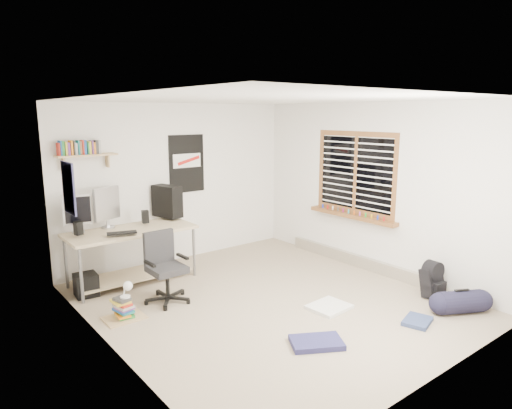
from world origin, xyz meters
TOP-DOWN VIEW (x-y plane):
  - floor at (0.00, 0.00)m, footprint 4.00×4.50m
  - ceiling at (0.00, 0.00)m, footprint 4.00×4.50m
  - back_wall at (0.00, 2.25)m, footprint 4.00×0.01m
  - left_wall at (-2.00, 0.00)m, footprint 0.01×4.50m
  - right_wall at (2.00, 0.00)m, footprint 0.01×4.50m
  - desk at (-1.06, 1.71)m, footprint 1.88×1.27m
  - monitor_left at (-1.69, 1.97)m, footprint 0.37×0.15m
  - monitor_right at (-1.27, 2.00)m, footprint 0.43×0.24m
  - pc_tower at (-0.34, 2.00)m, footprint 0.34×0.50m
  - keyboard at (-1.28, 1.47)m, footprint 0.40×0.24m
  - speaker_left at (-1.75, 1.75)m, footprint 0.11×0.11m
  - speaker_right at (-0.78, 1.83)m, footprint 0.11×0.11m
  - office_chair at (-1.00, 0.77)m, footprint 0.60×0.60m
  - wall_shelf at (-1.45, 2.14)m, footprint 0.80×0.22m
  - poster_back_wall at (0.15, 2.23)m, footprint 0.62×0.03m
  - poster_left_wall at (-1.99, 1.20)m, footprint 0.02×0.42m
  - window at (1.95, 0.30)m, footprint 0.10×1.50m
  - baseboard_heater at (1.96, 0.30)m, footprint 0.08×2.50m
  - backpack at (1.75, -1.20)m, footprint 0.30×0.25m
  - duffel_bag at (1.58, -1.69)m, footprint 0.37×0.37m
  - tshirt at (0.44, -0.63)m, footprint 0.50×0.43m
  - jeans_a at (-0.33, -1.17)m, footprint 0.62×0.55m
  - jeans_b at (0.93, -1.53)m, footprint 0.42×0.36m
  - book_stack at (-1.64, 0.65)m, footprint 0.47×0.42m
  - desk_lamp at (-1.62, 0.63)m, footprint 0.13×0.21m
  - subwoofer at (-1.75, 1.61)m, footprint 0.30×0.30m

SIDE VIEW (x-z plane):
  - floor at x=0.00m, z-range -0.01..0.00m
  - tshirt at x=0.44m, z-range 0.00..0.04m
  - jeans_b at x=0.93m, z-range 0.00..0.05m
  - jeans_a at x=-0.33m, z-range 0.00..0.06m
  - baseboard_heater at x=1.96m, z-range 0.00..0.18m
  - duffel_bag at x=1.58m, z-range -0.13..0.41m
  - subwoofer at x=-1.75m, z-range -0.01..0.29m
  - book_stack at x=-1.64m, z-range 0.02..0.28m
  - backpack at x=1.75m, z-range 0.02..0.38m
  - desk at x=-1.06m, z-range -0.03..0.76m
  - desk_lamp at x=-1.62m, z-range 0.28..0.48m
  - office_chair at x=-1.00m, z-range 0.04..0.94m
  - keyboard at x=-1.28m, z-range 0.79..0.81m
  - speaker_left at x=-1.75m, z-range 0.79..0.97m
  - speaker_right at x=-0.78m, z-range 0.79..0.97m
  - monitor_left at x=-1.69m, z-range 0.79..1.19m
  - monitor_right at x=-1.27m, z-range 0.79..1.25m
  - pc_tower at x=-0.34m, z-range 0.79..1.27m
  - back_wall at x=0.00m, z-range 0.00..2.50m
  - left_wall at x=-2.00m, z-range 0.00..2.50m
  - right_wall at x=2.00m, z-range 0.00..2.50m
  - window at x=1.95m, z-range 0.82..2.08m
  - poster_left_wall at x=-1.99m, z-range 1.20..1.80m
  - poster_back_wall at x=0.15m, z-range 1.09..2.01m
  - wall_shelf at x=-1.45m, z-range 1.66..1.90m
  - ceiling at x=0.00m, z-range 2.50..2.51m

